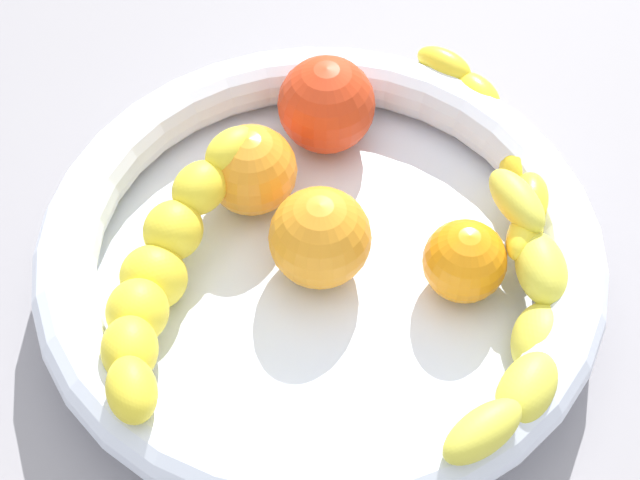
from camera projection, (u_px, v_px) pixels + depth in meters
kitchen_counter at (320, 297)px, 64.02cm from camera, size 120.00×120.00×3.00cm
fruit_bowl at (320, 258)px, 60.35cm from camera, size 36.08×36.08×5.95cm
banana_draped_left at (164, 268)px, 57.01cm from camera, size 9.87×21.87×6.32cm
banana_draped_right at (528, 326)px, 54.78cm from camera, size 10.42×20.67×5.94cm
banana_arching_top at (502, 146)px, 64.03cm from camera, size 14.91×14.79×4.20cm
orange_front at (252, 170)px, 62.23cm from camera, size 6.10×6.10×6.10cm
orange_mid_left at (319, 243)px, 58.40cm from camera, size 6.48×6.48×6.48cm
orange_mid_right at (465, 261)px, 58.29cm from camera, size 5.28×5.28×5.28cm
tomato_red at (326, 105)px, 65.35cm from camera, size 6.84×6.84×6.84cm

